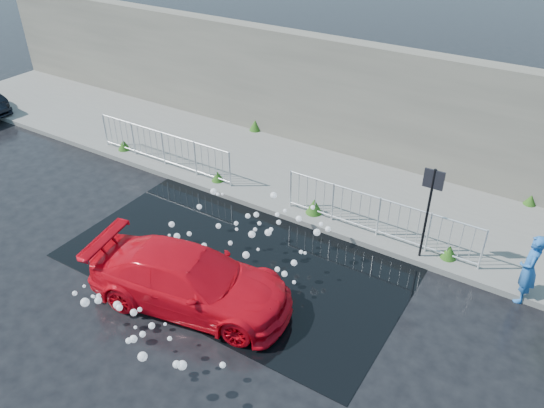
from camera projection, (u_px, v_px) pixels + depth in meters
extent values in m
plane|color=black|center=(199.00, 271.00, 12.33)|extent=(90.00, 90.00, 0.00)
cube|color=slate|center=(304.00, 178.00, 15.85)|extent=(30.00, 4.00, 0.15)
cube|color=slate|center=(268.00, 209.00, 14.42)|extent=(30.00, 0.25, 0.16)
cube|color=#5B564D|center=(340.00, 97.00, 16.43)|extent=(30.00, 0.60, 3.50)
cube|color=black|center=(241.00, 256.00, 12.82)|extent=(8.00, 5.00, 0.01)
cylinder|color=black|center=(426.00, 218.00, 11.98)|extent=(0.06, 0.06, 2.50)
cube|color=black|center=(434.00, 179.00, 11.44)|extent=(0.45, 0.04, 0.45)
cylinder|color=silver|center=(105.00, 130.00, 17.24)|extent=(0.05, 0.05, 1.10)
cylinder|color=silver|center=(230.00, 169.00, 15.00)|extent=(0.05, 0.05, 1.10)
cylinder|color=silver|center=(161.00, 132.00, 15.84)|extent=(5.00, 0.04, 0.04)
cylinder|color=silver|center=(165.00, 161.00, 16.35)|extent=(5.00, 0.04, 0.04)
cylinder|color=silver|center=(291.00, 189.00, 14.11)|extent=(0.05, 0.05, 1.10)
cylinder|color=silver|center=(483.00, 250.00, 11.88)|extent=(0.05, 0.05, 1.10)
cylinder|color=silver|center=(381.00, 199.00, 12.71)|extent=(5.00, 0.04, 0.04)
cylinder|color=silver|center=(377.00, 231.00, 13.23)|extent=(5.00, 0.04, 0.04)
cone|color=#214913|center=(124.00, 145.00, 17.17)|extent=(0.40, 0.40, 0.33)
cone|color=#214913|center=(218.00, 176.00, 15.48)|extent=(0.36, 0.36, 0.30)
cone|color=#214913|center=(314.00, 206.00, 14.02)|extent=(0.44, 0.44, 0.42)
cone|color=#214913|center=(449.00, 252.00, 12.43)|extent=(0.38, 0.38, 0.35)
cone|color=#214913|center=(255.00, 125.00, 18.40)|extent=(0.42, 0.42, 0.38)
cone|color=#214913|center=(531.00, 200.00, 14.41)|extent=(0.34, 0.34, 0.29)
sphere|color=white|center=(178.00, 246.00, 12.59)|extent=(0.13, 0.13, 0.13)
sphere|color=white|center=(230.00, 243.00, 12.31)|extent=(0.11, 0.11, 0.11)
sphere|color=white|center=(271.00, 229.00, 12.22)|extent=(0.10, 0.10, 0.10)
sphere|color=white|center=(259.00, 223.00, 12.48)|extent=(0.10, 0.10, 0.10)
sphere|color=white|center=(255.00, 229.00, 12.50)|extent=(0.10, 0.10, 0.10)
sphere|color=white|center=(204.00, 246.00, 12.53)|extent=(0.14, 0.14, 0.14)
sphere|color=white|center=(218.00, 194.00, 13.25)|extent=(0.09, 0.09, 0.09)
sphere|color=white|center=(246.00, 255.00, 11.92)|extent=(0.17, 0.17, 0.17)
sphere|color=white|center=(172.00, 224.00, 12.96)|extent=(0.15, 0.15, 0.15)
sphere|color=white|center=(189.00, 234.00, 12.70)|extent=(0.12, 0.12, 0.12)
sphere|color=white|center=(169.00, 235.00, 12.86)|extent=(0.07, 0.07, 0.07)
sphere|color=white|center=(218.00, 226.00, 12.66)|extent=(0.13, 0.13, 0.13)
sphere|color=white|center=(213.00, 191.00, 13.44)|extent=(0.17, 0.17, 0.17)
sphere|color=white|center=(299.00, 219.00, 12.54)|extent=(0.15, 0.15, 0.15)
sphere|color=white|center=(313.00, 207.00, 12.60)|extent=(0.11, 0.11, 0.11)
sphere|color=white|center=(321.00, 224.00, 12.09)|extent=(0.10, 0.10, 0.10)
sphere|color=white|center=(268.00, 233.00, 12.17)|extent=(0.16, 0.16, 0.16)
sphere|color=white|center=(274.00, 195.00, 13.07)|extent=(0.17, 0.17, 0.17)
sphere|color=white|center=(199.00, 207.00, 13.26)|extent=(0.14, 0.14, 0.14)
sphere|color=white|center=(301.00, 252.00, 11.94)|extent=(0.10, 0.10, 0.10)
sphere|color=white|center=(177.00, 236.00, 12.93)|extent=(0.16, 0.16, 0.16)
sphere|color=white|center=(279.00, 222.00, 12.35)|extent=(0.12, 0.12, 0.12)
sphere|color=white|center=(256.00, 215.00, 12.84)|extent=(0.14, 0.14, 0.14)
sphere|color=white|center=(237.00, 229.00, 12.62)|extent=(0.08, 0.08, 0.08)
sphere|color=white|center=(212.00, 259.00, 12.27)|extent=(0.18, 0.18, 0.18)
sphere|color=white|center=(221.00, 255.00, 12.38)|extent=(0.09, 0.09, 0.09)
sphere|color=white|center=(248.00, 216.00, 12.73)|extent=(0.13, 0.13, 0.13)
sphere|color=white|center=(222.00, 194.00, 13.29)|extent=(0.07, 0.07, 0.07)
sphere|color=white|center=(328.00, 229.00, 12.11)|extent=(0.14, 0.14, 0.14)
sphere|color=white|center=(253.00, 273.00, 11.89)|extent=(0.09, 0.09, 0.09)
sphere|color=white|center=(252.00, 234.00, 12.20)|extent=(0.17, 0.17, 0.17)
sphere|color=white|center=(284.00, 274.00, 11.64)|extent=(0.14, 0.14, 0.14)
sphere|color=white|center=(285.00, 211.00, 12.83)|extent=(0.10, 0.10, 0.10)
sphere|color=white|center=(223.00, 274.00, 11.87)|extent=(0.16, 0.16, 0.16)
sphere|color=white|center=(236.00, 223.00, 12.58)|extent=(0.11, 0.11, 0.11)
sphere|color=white|center=(317.00, 232.00, 12.08)|extent=(0.17, 0.17, 0.17)
sphere|color=white|center=(277.00, 269.00, 11.71)|extent=(0.12, 0.12, 0.12)
sphere|color=white|center=(294.00, 263.00, 11.68)|extent=(0.14, 0.14, 0.14)
sphere|color=white|center=(258.00, 249.00, 12.08)|extent=(0.07, 0.07, 0.07)
sphere|color=white|center=(305.00, 253.00, 11.62)|extent=(0.07, 0.07, 0.07)
sphere|color=white|center=(277.00, 215.00, 12.50)|extent=(0.11, 0.11, 0.11)
sphere|color=white|center=(209.00, 276.00, 12.01)|extent=(0.07, 0.07, 0.07)
sphere|color=white|center=(294.00, 282.00, 11.33)|extent=(0.09, 0.09, 0.09)
sphere|color=white|center=(182.00, 365.00, 9.03)|extent=(0.17, 0.17, 0.17)
sphere|color=white|center=(84.00, 286.00, 10.93)|extent=(0.07, 0.07, 0.07)
sphere|color=white|center=(98.00, 300.00, 10.39)|extent=(0.15, 0.15, 0.15)
sphere|color=white|center=(135.00, 327.00, 9.93)|extent=(0.07, 0.07, 0.07)
sphere|color=white|center=(143.00, 334.00, 9.32)|extent=(0.11, 0.11, 0.11)
sphere|color=white|center=(93.00, 296.00, 11.32)|extent=(0.07, 0.07, 0.07)
sphere|color=white|center=(133.00, 339.00, 9.31)|extent=(0.14, 0.14, 0.14)
sphere|color=white|center=(140.00, 309.00, 10.47)|extent=(0.10, 0.10, 0.10)
sphere|color=white|center=(134.00, 312.00, 10.65)|extent=(0.15, 0.15, 0.15)
sphere|color=white|center=(143.00, 357.00, 8.82)|extent=(0.17, 0.17, 0.17)
sphere|color=white|center=(85.00, 302.00, 9.91)|extent=(0.17, 0.17, 0.17)
sphere|color=white|center=(75.00, 293.00, 10.43)|extent=(0.10, 0.10, 0.10)
sphere|color=white|center=(119.00, 308.00, 10.41)|extent=(0.13, 0.13, 0.13)
sphere|color=white|center=(129.00, 341.00, 9.17)|extent=(0.11, 0.11, 0.11)
sphere|color=white|center=(99.00, 296.00, 10.86)|extent=(0.10, 0.10, 0.10)
sphere|color=white|center=(94.00, 297.00, 10.35)|extent=(0.06, 0.06, 0.06)
sphere|color=white|center=(165.00, 324.00, 10.12)|extent=(0.06, 0.06, 0.06)
sphere|color=white|center=(177.00, 364.00, 8.65)|extent=(0.13, 0.13, 0.13)
sphere|color=white|center=(117.00, 305.00, 10.94)|extent=(0.17, 0.17, 0.17)
sphere|color=white|center=(170.00, 339.00, 9.51)|extent=(0.09, 0.09, 0.09)
sphere|color=white|center=(152.00, 326.00, 9.66)|extent=(0.12, 0.12, 0.12)
sphere|color=white|center=(223.00, 365.00, 9.50)|extent=(0.12, 0.12, 0.12)
imported|color=red|center=(190.00, 280.00, 11.12)|extent=(4.66, 2.63, 1.28)
imported|color=#225CAA|center=(529.00, 269.00, 11.11)|extent=(0.46, 0.65, 1.66)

